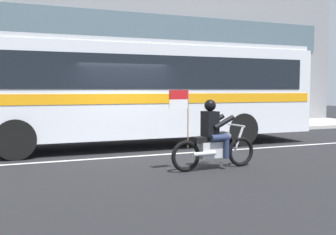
{
  "coord_description": "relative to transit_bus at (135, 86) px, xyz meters",
  "views": [
    {
      "loc": [
        -2.91,
        -10.51,
        1.78
      ],
      "look_at": [
        1.04,
        -0.64,
        1.02
      ],
      "focal_mm": 41.67,
      "sensor_mm": 36.0,
      "label": 1
    }
  ],
  "objects": [
    {
      "name": "ground_plane",
      "position": [
        -0.68,
        -1.19,
        -1.88
      ],
      "size": [
        60.0,
        60.0,
        0.0
      ],
      "primitive_type": "plane",
      "color": "black"
    },
    {
      "name": "motorcycle_with_rider",
      "position": [
        0.57,
        -4.05,
        -1.22
      ],
      "size": [
        2.19,
        0.64,
        1.78
      ],
      "color": "black",
      "rests_on": "ground_plane"
    },
    {
      "name": "transit_bus",
      "position": [
        0.0,
        0.0,
        0.0
      ],
      "size": [
        11.46,
        2.68,
        3.22
      ],
      "color": "silver",
      "rests_on": "ground_plane"
    },
    {
      "name": "sidewalk_curb",
      "position": [
        -0.68,
        3.91,
        -1.81
      ],
      "size": [
        28.0,
        3.8,
        0.15
      ],
      "primitive_type": "cube",
      "color": "#B7B2A8",
      "rests_on": "ground_plane"
    },
    {
      "name": "lane_center_stripe",
      "position": [
        -0.68,
        -1.79,
        -1.88
      ],
      "size": [
        26.6,
        0.14,
        0.01
      ],
      "primitive_type": "cube",
      "color": "silver",
      "rests_on": "ground_plane"
    }
  ]
}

